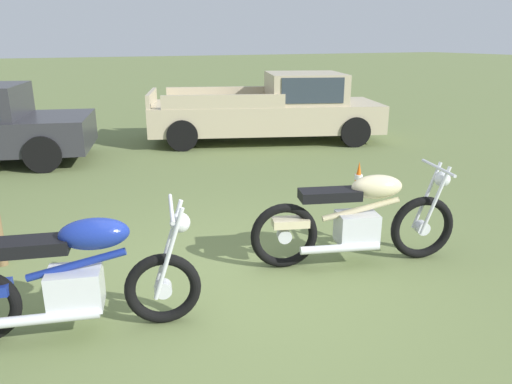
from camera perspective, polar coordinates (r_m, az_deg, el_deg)
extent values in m
plane|color=olive|center=(4.68, -2.32, -10.58)|extent=(120.00, 120.00, 0.00)
torus|color=black|center=(4.01, -10.90, -11.15)|extent=(0.61, 0.23, 0.61)
cylinder|color=silver|center=(4.01, -10.90, -11.15)|extent=(0.16, 0.13, 0.14)
cylinder|color=silver|center=(3.94, -10.34, -6.16)|extent=(0.27, 0.10, 0.75)
cylinder|color=silver|center=(3.78, -10.26, -7.25)|extent=(0.27, 0.10, 0.75)
cube|color=silver|center=(4.04, -20.52, -10.61)|extent=(0.46, 0.38, 0.32)
cylinder|color=navy|center=(3.94, -20.40, -8.03)|extent=(0.74, 0.23, 0.21)
ellipsoid|color=navy|center=(3.83, -18.56, -4.70)|extent=(0.57, 0.37, 0.24)
cube|color=black|center=(3.94, -25.43, -5.82)|extent=(0.64, 0.37, 0.10)
cylinder|color=silver|center=(3.73, -9.97, -1.93)|extent=(0.18, 0.63, 0.03)
sphere|color=silver|center=(3.78, -8.96, -3.59)|extent=(0.19, 0.19, 0.16)
cylinder|color=silver|center=(4.01, -23.82, -13.52)|extent=(0.80, 0.26, 0.08)
torus|color=black|center=(5.31, 19.01, -4.01)|extent=(0.68, 0.28, 0.68)
torus|color=black|center=(4.83, 3.35, -5.18)|extent=(0.68, 0.28, 0.68)
cylinder|color=silver|center=(5.31, 19.01, -4.01)|extent=(0.16, 0.14, 0.14)
cylinder|color=silver|center=(4.83, 3.35, -5.18)|extent=(0.16, 0.14, 0.14)
cylinder|color=silver|center=(5.31, 19.50, -0.40)|extent=(0.26, 0.11, 0.72)
cylinder|color=silver|center=(5.16, 20.40, -1.01)|extent=(0.26, 0.11, 0.72)
cube|color=silver|center=(5.02, 11.80, -4.17)|extent=(0.47, 0.40, 0.32)
cylinder|color=beige|center=(4.96, 12.27, -2.00)|extent=(0.78, 0.28, 0.23)
ellipsoid|color=beige|center=(4.94, 14.07, 0.61)|extent=(0.57, 0.39, 0.24)
cube|color=black|center=(4.80, 8.71, -0.31)|extent=(0.64, 0.40, 0.10)
cube|color=beige|center=(4.79, 4.09, -3.60)|extent=(0.40, 0.27, 0.08)
cylinder|color=silver|center=(5.17, 20.70, 2.69)|extent=(0.21, 0.62, 0.03)
sphere|color=silver|center=(5.23, 21.14, 1.44)|extent=(0.20, 0.20, 0.16)
cylinder|color=silver|center=(4.86, 9.89, -6.57)|extent=(0.79, 0.30, 0.08)
cylinder|color=black|center=(10.66, -21.98, 6.18)|extent=(0.67, 0.37, 0.64)
cylinder|color=black|center=(9.09, -23.84, 4.14)|extent=(0.67, 0.37, 0.64)
cube|color=#BCAD8C|center=(10.92, 1.09, 8.93)|extent=(5.34, 3.28, 0.60)
cube|color=#BCAD8C|center=(10.99, 5.78, 12.16)|extent=(2.05, 2.06, 0.64)
cube|color=#2D3842|center=(10.99, 5.78, 12.26)|extent=(1.77, 2.00, 0.52)
cube|color=#BCAD8C|center=(11.62, -4.21, 11.60)|extent=(2.41, 0.87, 0.28)
cube|color=#BCAD8C|center=(9.95, -3.84, 10.59)|extent=(2.41, 0.87, 0.28)
cube|color=#BCAD8C|center=(10.83, -12.24, 10.82)|extent=(0.61, 1.62, 0.28)
cylinder|color=black|center=(12.12, 9.24, 8.48)|extent=(0.68, 0.41, 0.64)
cylinder|color=black|center=(10.55, 11.58, 6.99)|extent=(0.68, 0.41, 0.64)
cylinder|color=black|center=(11.70, -8.39, 8.19)|extent=(0.68, 0.41, 0.64)
cylinder|color=black|center=(10.07, -8.69, 6.65)|extent=(0.68, 0.41, 0.64)
cone|color=#EA590F|center=(7.23, 12.01, 1.56)|extent=(0.18, 0.18, 0.51)
cube|color=black|center=(7.30, 11.89, -0.25)|extent=(0.25, 0.25, 0.03)
cylinder|color=white|center=(7.22, 12.02, 1.76)|extent=(0.12, 0.12, 0.07)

